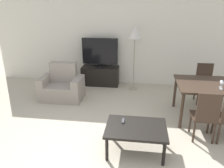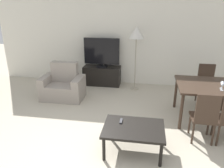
# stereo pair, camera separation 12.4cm
# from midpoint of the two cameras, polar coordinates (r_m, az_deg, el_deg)

# --- Properties ---
(wall_back) EXTENTS (7.46, 0.06, 2.70)m
(wall_back) POSITION_cam_midpoint_polar(r_m,az_deg,el_deg) (6.29, 1.85, 12.13)
(wall_back) COLOR silver
(wall_back) RESTS_ON ground_plane
(armchair) EXTENTS (1.02, 0.65, 0.89)m
(armchair) POSITION_cam_midpoint_polar(r_m,az_deg,el_deg) (5.57, -13.54, -0.75)
(armchair) COLOR gray
(armchair) RESTS_ON ground_plane
(tv_stand) EXTENTS (1.06, 0.43, 0.54)m
(tv_stand) POSITION_cam_midpoint_polar(r_m,az_deg,el_deg) (6.36, -3.61, 2.17)
(tv_stand) COLOR black
(tv_stand) RESTS_ON ground_plane
(tv) EXTENTS (1.00, 0.32, 0.82)m
(tv) POSITION_cam_midpoint_polar(r_m,az_deg,el_deg) (6.17, -3.75, 8.18)
(tv) COLOR black
(tv) RESTS_ON tv_stand
(coffee_table) EXTENTS (0.96, 0.70, 0.44)m
(coffee_table) POSITION_cam_midpoint_polar(r_m,az_deg,el_deg) (3.54, 5.28, -11.80)
(coffee_table) COLOR black
(coffee_table) RESTS_ON ground_plane
(dining_table) EXTENTS (1.14, 1.06, 0.76)m
(dining_table) POSITION_cam_midpoint_polar(r_m,az_deg,el_deg) (4.73, 22.65, -0.91)
(dining_table) COLOR #38281E
(dining_table) RESTS_ON ground_plane
(dining_chair_near) EXTENTS (0.40, 0.40, 0.93)m
(dining_chair_near) POSITION_cam_midpoint_polar(r_m,az_deg,el_deg) (4.00, 22.39, -7.38)
(dining_chair_near) COLOR #38281E
(dining_chair_near) RESTS_ON ground_plane
(dining_chair_far) EXTENTS (0.40, 0.40, 0.93)m
(dining_chair_far) POSITION_cam_midpoint_polar(r_m,az_deg,el_deg) (5.60, 22.38, 0.58)
(dining_chair_far) COLOR #38281E
(dining_chair_far) RESTS_ON ground_plane
(floor_lamp) EXTENTS (0.39, 0.39, 1.71)m
(floor_lamp) POSITION_cam_midpoint_polar(r_m,az_deg,el_deg) (5.77, 5.38, 12.77)
(floor_lamp) COLOR gray
(floor_lamp) RESTS_ON ground_plane
(remote_primary) EXTENTS (0.04, 0.15, 0.02)m
(remote_primary) POSITION_cam_midpoint_polar(r_m,az_deg,el_deg) (3.64, 1.94, -9.59)
(remote_primary) COLOR #38383D
(remote_primary) RESTS_ON coffee_table
(wine_glass_center) EXTENTS (0.07, 0.07, 0.15)m
(wine_glass_center) POSITION_cam_midpoint_polar(r_m,az_deg,el_deg) (4.48, 26.13, -0.02)
(wine_glass_center) COLOR silver
(wine_glass_center) RESTS_ON dining_table
(wine_glass_right) EXTENTS (0.07, 0.07, 0.15)m
(wine_glass_right) POSITION_cam_midpoint_polar(r_m,az_deg,el_deg) (4.58, 26.03, 0.41)
(wine_glass_right) COLOR silver
(wine_glass_right) RESTS_ON dining_table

